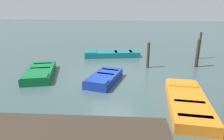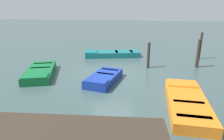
{
  "view_description": "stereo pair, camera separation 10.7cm",
  "coord_description": "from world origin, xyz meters",
  "views": [
    {
      "loc": [
        -1.28,
        10.59,
        3.88
      ],
      "look_at": [
        0.0,
        0.0,
        0.35
      ],
      "focal_mm": 32.17,
      "sensor_mm": 36.0,
      "label": 1
    },
    {
      "loc": [
        -1.39,
        10.58,
        3.88
      ],
      "look_at": [
        0.0,
        0.0,
        0.35
      ],
      "focal_mm": 32.17,
      "sensor_mm": 36.0,
      "label": 2
    }
  ],
  "objects": [
    {
      "name": "dock_segment",
      "position": [
        0.7,
        6.71,
        0.84
      ],
      "size": [
        5.91,
        1.98,
        0.95
      ],
      "rotation": [
        0.0,
        0.0,
        0.06
      ],
      "color": "#33281E",
      "rests_on": "ground_plane"
    },
    {
      "name": "rowboat_teal",
      "position": [
        0.57,
        -4.32,
        0.22
      ],
      "size": [
        4.28,
        1.96,
        0.46
      ],
      "rotation": [
        0.0,
        0.0,
        0.2
      ],
      "color": "#14666B",
      "rests_on": "ground_plane"
    },
    {
      "name": "rowboat_blue",
      "position": [
        0.3,
        0.97,
        0.22
      ],
      "size": [
        1.75,
        2.81,
        0.46
      ],
      "rotation": [
        0.0,
        0.0,
        1.35
      ],
      "color": "navy",
      "rests_on": "ground_plane"
    },
    {
      "name": "rowboat_orange",
      "position": [
        -3.38,
        3.19,
        0.22
      ],
      "size": [
        1.66,
        3.9,
        0.46
      ],
      "rotation": [
        0.0,
        0.0,
        4.65
      ],
      "color": "orange",
      "rests_on": "ground_plane"
    },
    {
      "name": "mooring_piling_mid_left",
      "position": [
        -5.18,
        -2.34,
        0.9
      ],
      "size": [
        0.21,
        0.21,
        1.8
      ],
      "primitive_type": "cylinder",
      "color": "#33281E",
      "rests_on": "ground_plane"
    },
    {
      "name": "rowboat_green",
      "position": [
        4.04,
        0.49,
        0.22
      ],
      "size": [
        2.26,
        3.56,
        0.46
      ],
      "rotation": [
        0.0,
        0.0,
        1.85
      ],
      "color": "#0F602D",
      "rests_on": "ground_plane"
    },
    {
      "name": "mooring_piling_far_left",
      "position": [
        -2.07,
        -1.81,
        0.81
      ],
      "size": [
        0.17,
        0.17,
        1.62
      ],
      "primitive_type": "cylinder",
      "color": "#33281E",
      "rests_on": "ground_plane"
    },
    {
      "name": "ground_plane",
      "position": [
        0.0,
        0.0,
        0.0
      ],
      "size": [
        80.0,
        80.0,
        0.0
      ],
      "primitive_type": "plane",
      "color": "#384C4C"
    },
    {
      "name": "mooring_piling_near_left",
      "position": [
        -5.9,
        -4.53,
        0.97
      ],
      "size": [
        0.16,
        0.16,
        1.95
      ],
      "primitive_type": "cylinder",
      "color": "#33281E",
      "rests_on": "ground_plane"
    }
  ]
}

